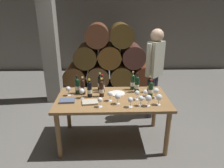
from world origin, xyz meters
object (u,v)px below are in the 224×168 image
(dining_table, at_px, (112,103))
(sommelier_presenting, at_px, (155,66))
(wine_glass_5, at_px, (100,100))
(tasting_notebook, at_px, (90,102))
(serving_plate, at_px, (117,93))
(wine_glass_4, at_px, (159,97))
(wine_glass_8, at_px, (118,97))
(wine_glass_9, at_px, (110,94))
(wine_bottle_1, at_px, (151,89))
(leather_ledger, at_px, (67,101))
(wine_bottle_0, at_px, (150,85))
(wine_glass_11, at_px, (82,91))
(wine_bottle_5, at_px, (100,83))
(wine_glass_2, at_px, (148,98))
(wine_glass_7, at_px, (156,91))
(wine_glass_10, at_px, (68,89))
(wine_glass_0, at_px, (141,99))
(wine_glass_6, at_px, (145,92))
(wine_glass_3, at_px, (130,100))
(wine_bottle_8, at_px, (77,86))
(wine_bottle_3, at_px, (102,89))
(wine_bottle_7, at_px, (83,87))
(wine_bottle_9, at_px, (137,84))
(wine_glass_1, at_px, (137,93))
(wine_bottle_2, at_px, (133,82))
(wine_bottle_4, at_px, (90,89))
(wine_bottle_6, at_px, (102,84))

(dining_table, distance_m, sommelier_presenting, 1.16)
(wine_glass_5, distance_m, sommelier_presenting, 1.45)
(tasting_notebook, xyz_separation_m, serving_plate, (0.41, 0.32, -0.01))
(wine_glass_4, distance_m, wine_glass_8, 0.58)
(wine_glass_9, bearing_deg, wine_bottle_1, 13.73)
(wine_bottle_1, relative_size, leather_ledger, 1.24)
(tasting_notebook, distance_m, serving_plate, 0.52)
(leather_ledger, bearing_deg, wine_bottle_0, 9.70)
(wine_glass_5, distance_m, tasting_notebook, 0.21)
(wine_glass_5, bearing_deg, wine_glass_11, 133.13)
(wine_bottle_5, relative_size, wine_glass_4, 1.83)
(wine_glass_2, xyz_separation_m, leather_ledger, (-1.16, 0.17, -0.10))
(wine_glass_7, bearing_deg, wine_glass_8, -162.34)
(dining_table, xyz_separation_m, wine_glass_11, (-0.46, 0.01, 0.20))
(wine_glass_10, distance_m, sommelier_presenting, 1.63)
(serving_plate, bearing_deg, wine_glass_7, -16.45)
(wine_glass_4, relative_size, wine_glass_8, 1.02)
(wine_glass_0, distance_m, wine_glass_6, 0.25)
(wine_glass_3, bearing_deg, wine_bottle_8, 147.40)
(wine_glass_9, bearing_deg, wine_bottle_3, 127.89)
(wine_bottle_7, bearing_deg, wine_bottle_5, 32.15)
(wine_glass_10, bearing_deg, wine_bottle_8, 32.93)
(wine_glass_9, xyz_separation_m, sommelier_presenting, (0.84, 0.85, 0.18))
(wine_bottle_7, relative_size, wine_bottle_8, 0.96)
(wine_glass_8, xyz_separation_m, tasting_notebook, (-0.40, 0.03, -0.10))
(wine_bottle_9, bearing_deg, wine_glass_9, -143.90)
(wine_bottle_8, bearing_deg, wine_bottle_0, 0.63)
(leather_ledger, bearing_deg, wine_glass_10, 89.63)
(wine_bottle_7, bearing_deg, wine_glass_1, -15.76)
(wine_bottle_2, distance_m, wine_glass_10, 1.05)
(wine_glass_0, bearing_deg, wine_glass_7, 42.98)
(wine_bottle_7, bearing_deg, wine_bottle_2, 12.01)
(wine_bottle_4, relative_size, wine_bottle_5, 0.98)
(wine_glass_1, bearing_deg, wine_bottle_1, 28.83)
(wine_bottle_9, distance_m, wine_glass_9, 0.55)
(wine_glass_11, height_order, sommelier_presenting, sommelier_presenting)
(wine_glass_1, height_order, wine_glass_9, wine_glass_9)
(wine_bottle_4, relative_size, wine_glass_10, 1.94)
(wine_glass_6, bearing_deg, wine_bottle_7, 167.77)
(wine_bottle_4, xyz_separation_m, wine_bottle_5, (0.15, 0.27, 0.00))
(sommelier_presenting, bearing_deg, wine_glass_9, -134.68)
(wine_bottle_2, bearing_deg, wine_bottle_5, -179.36)
(wine_bottle_7, height_order, wine_glass_10, wine_bottle_7)
(wine_bottle_6, distance_m, wine_glass_3, 0.67)
(wine_bottle_8, xyz_separation_m, wine_glass_0, (0.94, -0.46, -0.02))
(wine_glass_2, bearing_deg, wine_glass_3, -173.50)
(dining_table, relative_size, wine_glass_9, 11.29)
(wine_glass_3, height_order, serving_plate, wine_glass_3)
(wine_bottle_2, bearing_deg, wine_glass_4, -62.97)
(wine_bottle_1, height_order, wine_bottle_9, wine_bottle_9)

